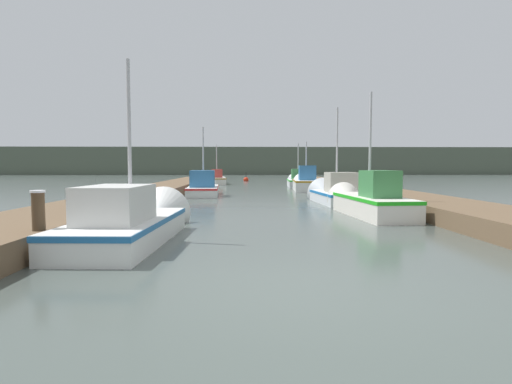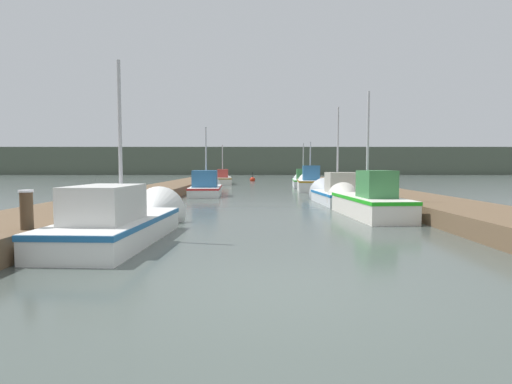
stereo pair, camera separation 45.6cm
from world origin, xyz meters
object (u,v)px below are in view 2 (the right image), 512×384
at_px(fishing_boat_1, 364,201).
at_px(fishing_boat_4, 310,183).
at_px(fishing_boat_2, 335,194).
at_px(mooring_piling_1, 207,179).
at_px(channel_buoy, 252,180).
at_px(fishing_boat_6, 222,179).
at_px(fishing_boat_0, 128,220).
at_px(mooring_piling_2, 369,193).
at_px(fishing_boat_3, 206,187).
at_px(fishing_boat_5, 303,181).
at_px(mooring_piling_0, 27,223).

height_order(fishing_boat_1, fishing_boat_4, fishing_boat_1).
bearing_deg(fishing_boat_2, mooring_piling_1, 112.34).
bearing_deg(fishing_boat_4, channel_buoy, 108.82).
bearing_deg(fishing_boat_6, channel_buoy, 59.88).
xyz_separation_m(fishing_boat_0, mooring_piling_2, (7.40, 6.74, 0.16)).
distance_m(fishing_boat_6, channel_buoy, 6.25).
distance_m(fishing_boat_2, channel_buoy, 24.52).
relative_size(fishing_boat_3, mooring_piling_2, 4.86).
height_order(fishing_boat_4, fishing_boat_6, fishing_boat_6).
bearing_deg(fishing_boat_1, fishing_boat_5, 85.53).
bearing_deg(mooring_piling_2, fishing_boat_4, 94.93).
bearing_deg(fishing_boat_1, fishing_boat_2, 86.85).
distance_m(mooring_piling_0, mooring_piling_2, 12.23).
height_order(fishing_boat_3, fishing_boat_4, fishing_boat_3).
bearing_deg(fishing_boat_4, mooring_piling_1, 141.84).
bearing_deg(fishing_boat_5, fishing_boat_1, -86.68).
relative_size(fishing_boat_5, mooring_piling_0, 4.62).
distance_m(fishing_boat_5, fishing_boat_6, 8.29).
distance_m(fishing_boat_0, fishing_boat_4, 18.59).
bearing_deg(fishing_boat_1, fishing_boat_3, 120.64).
bearing_deg(fishing_boat_6, fishing_boat_4, -60.47).
height_order(fishing_boat_0, fishing_boat_6, fishing_boat_0).
bearing_deg(mooring_piling_0, fishing_boat_5, 72.23).
xyz_separation_m(fishing_boat_2, fishing_boat_6, (-6.53, 18.57, 0.01)).
xyz_separation_m(fishing_boat_1, fishing_boat_6, (-6.61, 22.98, -0.05)).
distance_m(fishing_boat_3, mooring_piling_2, 9.76).
distance_m(fishing_boat_2, mooring_piling_0, 12.93).
height_order(mooring_piling_0, mooring_piling_1, mooring_piling_0).
xyz_separation_m(fishing_boat_0, fishing_boat_5, (6.58, 22.20, 0.04)).
height_order(fishing_boat_4, mooring_piling_1, fishing_boat_4).
bearing_deg(fishing_boat_6, fishing_boat_3, -93.82).
bearing_deg(fishing_boat_3, mooring_piling_1, 93.63).
bearing_deg(fishing_boat_6, fishing_boat_5, -40.85).
bearing_deg(fishing_boat_2, mooring_piling_0, -128.94).
height_order(fishing_boat_4, mooring_piling_2, fishing_boat_4).
xyz_separation_m(fishing_boat_2, mooring_piling_0, (-7.57, -10.49, 0.21)).
xyz_separation_m(mooring_piling_0, mooring_piling_2, (8.57, 8.72, -0.06)).
height_order(fishing_boat_3, mooring_piling_1, fishing_boat_3).
bearing_deg(mooring_piling_0, fishing_boat_0, 59.44).
relative_size(fishing_boat_0, mooring_piling_0, 4.51).
xyz_separation_m(fishing_boat_5, mooring_piling_1, (-7.77, 2.25, 0.09)).
bearing_deg(channel_buoy, fishing_boat_4, -75.52).
bearing_deg(mooring_piling_1, mooring_piling_2, -64.12).
bearing_deg(fishing_boat_2, mooring_piling_2, -63.51).
distance_m(fishing_boat_0, fishing_boat_6, 27.07).
distance_m(fishing_boat_3, mooring_piling_0, 15.27).
relative_size(mooring_piling_2, channel_buoy, 1.03).
xyz_separation_m(fishing_boat_2, fishing_boat_5, (0.18, 13.70, 0.04)).
distance_m(fishing_boat_1, fishing_boat_2, 4.41).
bearing_deg(fishing_boat_0, mooring_piling_2, 44.97).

